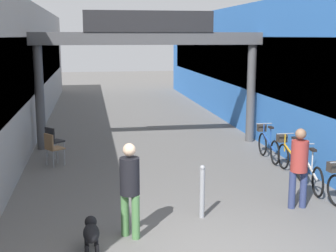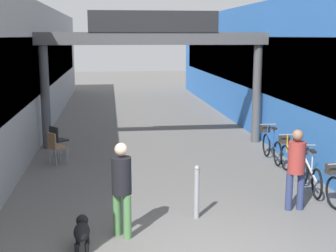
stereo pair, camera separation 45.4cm
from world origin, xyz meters
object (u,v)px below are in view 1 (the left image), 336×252
Objects in this scene: dog_on_leash at (91,232)px; bollard_post_metal at (202,191)px; cafe_chair_black_farther at (53,139)px; pedestrian_companion at (299,163)px; bicycle_silver_second at (308,169)px; bicycle_blue_farthest at (267,144)px; pedestrian_with_dog at (130,184)px; bicycle_orange_third at (290,156)px; cafe_chair_wood_nearer at (52,146)px.

bollard_post_metal reaches higher than dog_on_leash.
pedestrian_companion is at bearing -43.43° from cafe_chair_black_farther.
bicycle_silver_second and bicycle_blue_farthest have the same top height.
pedestrian_with_dog is 2.47× the size of dog_on_leash.
pedestrian_with_dog is 5.40m from bicycle_orange_third.
bicycle_orange_third is 1.90× the size of cafe_chair_wood_nearer.
pedestrian_companion reaches higher than bicycle_blue_farthest.
bicycle_blue_farthest reaches higher than cafe_chair_wood_nearer.
bicycle_orange_third is (0.87, 2.34, -0.50)m from pedestrian_companion.
pedestrian_companion is 6.51m from cafe_chair_wood_nearer.
pedestrian_with_dog is 6.32m from bicycle_blue_farthest.
bicycle_orange_third reaches higher than cafe_chair_wood_nearer.
pedestrian_with_dog reaches higher than bollard_post_metal.
bicycle_silver_second is 1.18m from bicycle_orange_third.
bicycle_orange_third is 1.62× the size of bollard_post_metal.
bollard_post_metal reaches higher than bicycle_silver_second.
bollard_post_metal is 1.17× the size of cafe_chair_wood_nearer.
bicycle_silver_second is 1.00× the size of bicycle_orange_third.
bicycle_silver_second reaches higher than cafe_chair_black_farther.
pedestrian_with_dog is at bearing -73.41° from cafe_chair_black_farther.
cafe_chair_wood_nearer is (-5.12, 4.01, -0.40)m from pedestrian_companion.
pedestrian_with_dog is at bearing 30.40° from dog_on_leash.
pedestrian_with_dog is 5.15m from cafe_chair_wood_nearer.
pedestrian_companion is at bearing -38.06° from cafe_chair_wood_nearer.
bicycle_blue_farthest is 1.90× the size of cafe_chair_wood_nearer.
bicycle_orange_third reaches higher than cafe_chair_black_farther.
pedestrian_with_dog is at bearing -132.75° from bicycle_blue_farthest.
bollard_post_metal is at bearing 24.94° from pedestrian_with_dog.
bicycle_blue_farthest is (4.28, 4.62, -0.52)m from pedestrian_with_dog.
cafe_chair_black_farther is (-5.95, 3.73, 0.10)m from bicycle_silver_second.
bicycle_silver_second and bicycle_orange_third have the same top height.
bicycle_orange_third is 3.84m from bollard_post_metal.
bicycle_silver_second is 7.03m from cafe_chair_black_farther.
bicycle_blue_farthest is at bearing 45.42° from dog_on_leash.
bollard_post_metal is at bearing -58.28° from cafe_chair_black_farther.
bicycle_blue_farthest is 4.88m from bollard_post_metal.
bicycle_silver_second is (4.91, 2.41, 0.13)m from dog_on_leash.
pedestrian_companion is 0.97× the size of bicycle_orange_third.
pedestrian_companion reaches higher than dog_on_leash.
dog_on_leash is at bearing -163.21° from pedestrian_companion.
bollard_post_metal is at bearing -154.35° from bicycle_silver_second.
pedestrian_with_dog is 0.99× the size of bicycle_silver_second.
bicycle_orange_third is at bearing 69.68° from pedestrian_companion.
bicycle_silver_second is at bearing -90.71° from bicycle_blue_farthest.
cafe_chair_black_farther is (-0.05, 0.88, 0.00)m from cafe_chair_wood_nearer.
cafe_chair_wood_nearer is at bearing -86.83° from cafe_chair_black_farther.
pedestrian_companion is 1.49m from bicycle_silver_second.
pedestrian_companion is 2.43× the size of dog_on_leash.
bicycle_orange_third is at bearing -22.93° from cafe_chair_black_farther.
pedestrian_with_dog reaches higher than cafe_chair_wood_nearer.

